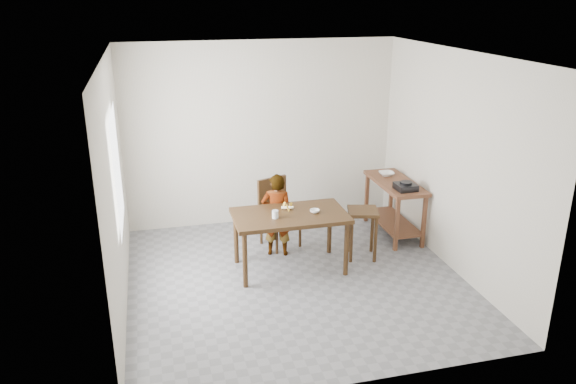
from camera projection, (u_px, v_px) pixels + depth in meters
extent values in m
cube|color=slate|center=(296.00, 281.00, 6.89)|extent=(4.00, 4.00, 0.04)
cube|color=white|center=(297.00, 52.00, 5.96)|extent=(4.00, 4.00, 0.04)
cube|color=beige|center=(261.00, 134.00, 8.27)|extent=(4.00, 0.04, 2.70)
cube|color=beige|center=(360.00, 249.00, 4.58)|extent=(4.00, 0.04, 2.70)
cube|color=beige|center=(113.00, 189.00, 5.96)|extent=(0.04, 4.00, 2.70)
cube|color=beige|center=(455.00, 162.00, 6.89)|extent=(0.04, 4.00, 2.70)
cube|color=white|center=(117.00, 170.00, 6.10)|extent=(0.02, 1.10, 1.30)
imported|color=white|center=(277.00, 215.00, 7.36)|extent=(0.47, 0.38, 1.13)
cylinder|color=silver|center=(275.00, 214.00, 6.75)|extent=(0.10, 0.10, 0.10)
imported|color=white|center=(315.00, 211.00, 6.93)|extent=(0.16, 0.16, 0.04)
imported|color=white|center=(386.00, 174.00, 8.16)|extent=(0.24, 0.24, 0.05)
cube|color=black|center=(406.00, 187.00, 7.57)|extent=(0.27, 0.27, 0.09)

